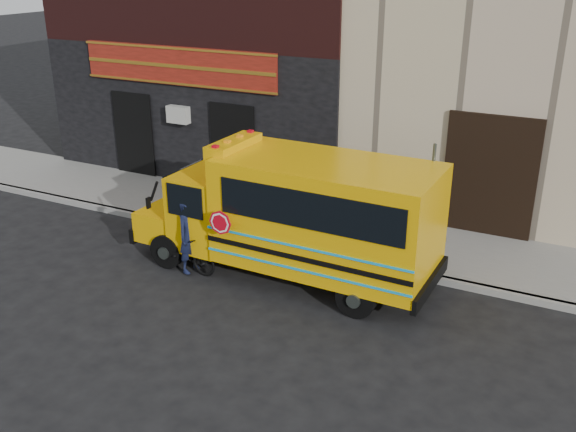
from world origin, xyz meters
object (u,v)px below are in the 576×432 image
(sign_pole, at_px, (429,208))
(school_bus, at_px, (298,213))
(bicycle, at_px, (186,252))
(cyclist, at_px, (190,237))

(sign_pole, bearing_deg, school_bus, -158.22)
(school_bus, distance_m, sign_pole, 2.74)
(sign_pole, height_order, bicycle, sign_pole)
(bicycle, bearing_deg, cyclist, -90.98)
(school_bus, xyz_separation_m, bicycle, (-2.35, -0.88, -1.04))
(bicycle, bearing_deg, school_bus, -65.39)
(sign_pole, relative_size, cyclist, 1.81)
(school_bus, height_order, bicycle, school_bus)
(sign_pole, distance_m, cyclist, 5.19)
(bicycle, height_order, cyclist, cyclist)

